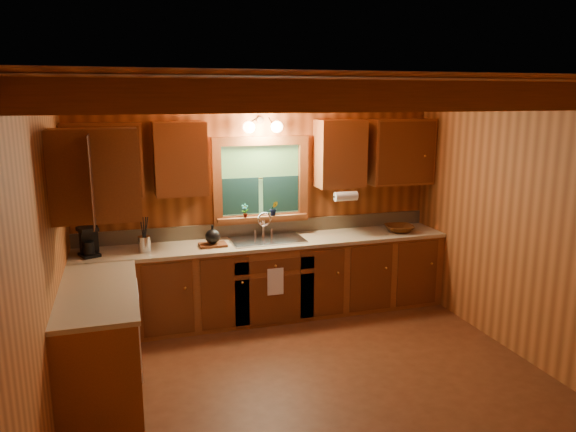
# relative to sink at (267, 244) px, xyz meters

# --- Properties ---
(room) EXTENTS (4.20, 4.20, 4.20)m
(room) POSITION_rel_sink_xyz_m (0.00, -1.60, 0.44)
(room) COLOR #542914
(room) RESTS_ON ground
(ceiling_beams) EXTENTS (4.20, 2.54, 0.18)m
(ceiling_beams) POSITION_rel_sink_xyz_m (0.00, -1.60, 1.63)
(ceiling_beams) COLOR brown
(ceiling_beams) RESTS_ON room
(base_cabinets) EXTENTS (4.20, 2.22, 0.86)m
(base_cabinets) POSITION_rel_sink_xyz_m (-0.49, -0.32, -0.43)
(base_cabinets) COLOR brown
(base_cabinets) RESTS_ON ground
(countertop) EXTENTS (4.20, 2.24, 0.04)m
(countertop) POSITION_rel_sink_xyz_m (-0.48, -0.31, 0.02)
(countertop) COLOR tan
(countertop) RESTS_ON base_cabinets
(backsplash) EXTENTS (4.20, 0.02, 0.16)m
(backsplash) POSITION_rel_sink_xyz_m (0.00, 0.28, 0.12)
(backsplash) COLOR tan
(backsplash) RESTS_ON room
(dishwasher_panel) EXTENTS (0.02, 0.60, 0.80)m
(dishwasher_panel) POSITION_rel_sink_xyz_m (-1.47, -0.92, -0.43)
(dishwasher_panel) COLOR white
(dishwasher_panel) RESTS_ON base_cabinets
(upper_cabinets) EXTENTS (4.19, 1.77, 0.78)m
(upper_cabinets) POSITION_rel_sink_xyz_m (-0.56, -0.18, 0.98)
(upper_cabinets) COLOR brown
(upper_cabinets) RESTS_ON room
(window) EXTENTS (1.12, 0.08, 1.00)m
(window) POSITION_rel_sink_xyz_m (0.00, 0.26, 0.67)
(window) COLOR brown
(window) RESTS_ON room
(window_sill) EXTENTS (1.06, 0.14, 0.04)m
(window_sill) POSITION_rel_sink_xyz_m (0.00, 0.22, 0.26)
(window_sill) COLOR brown
(window_sill) RESTS_ON room
(wall_sconce) EXTENTS (0.45, 0.21, 0.17)m
(wall_sconce) POSITION_rel_sink_xyz_m (0.00, 0.14, 1.31)
(wall_sconce) COLOR black
(wall_sconce) RESTS_ON room
(paper_towel_roll) EXTENTS (0.27, 0.11, 0.11)m
(paper_towel_roll) POSITION_rel_sink_xyz_m (0.92, -0.07, 0.51)
(paper_towel_roll) COLOR white
(paper_towel_roll) RESTS_ON upper_cabinets
(dish_towel) EXTENTS (0.18, 0.01, 0.30)m
(dish_towel) POSITION_rel_sink_xyz_m (0.00, -0.34, -0.34)
(dish_towel) COLOR white
(dish_towel) RESTS_ON base_cabinets
(sink) EXTENTS (0.82, 0.48, 0.43)m
(sink) POSITION_rel_sink_xyz_m (0.00, 0.00, 0.00)
(sink) COLOR silver
(sink) RESTS_ON countertop
(coffee_maker) EXTENTS (0.17, 0.22, 0.31)m
(coffee_maker) POSITION_rel_sink_xyz_m (-1.89, -0.05, 0.19)
(coffee_maker) COLOR black
(coffee_maker) RESTS_ON countertop
(utensil_crock) EXTENTS (0.13, 0.13, 0.37)m
(utensil_crock) POSITION_rel_sink_xyz_m (-1.35, -0.06, 0.14)
(utensil_crock) COLOR silver
(utensil_crock) RESTS_ON countertop
(cutting_board) EXTENTS (0.30, 0.21, 0.03)m
(cutting_board) POSITION_rel_sink_xyz_m (-0.63, -0.06, 0.06)
(cutting_board) COLOR #592A13
(cutting_board) RESTS_ON countertop
(teakettle) EXTENTS (0.16, 0.16, 0.20)m
(teakettle) POSITION_rel_sink_xyz_m (-0.63, -0.06, 0.15)
(teakettle) COLOR black
(teakettle) RESTS_ON cutting_board
(wicker_basket) EXTENTS (0.38, 0.38, 0.08)m
(wicker_basket) POSITION_rel_sink_xyz_m (1.62, -0.09, 0.09)
(wicker_basket) COLOR #48230C
(wicker_basket) RESTS_ON countertop
(potted_plant_left) EXTENTS (0.09, 0.07, 0.16)m
(potted_plant_left) POSITION_rel_sink_xyz_m (-0.21, 0.18, 0.36)
(potted_plant_left) COLOR #592A13
(potted_plant_left) RESTS_ON window_sill
(potted_plant_right) EXTENTS (0.10, 0.08, 0.17)m
(potted_plant_right) POSITION_rel_sink_xyz_m (0.13, 0.18, 0.37)
(potted_plant_right) COLOR #592A13
(potted_plant_right) RESTS_ON window_sill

